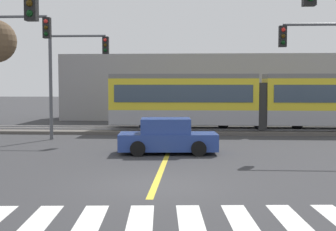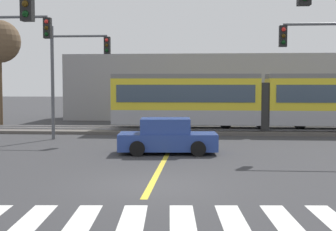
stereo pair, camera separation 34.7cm
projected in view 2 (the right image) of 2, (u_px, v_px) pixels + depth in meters
ground_plane at (151, 186)px, 13.72m from camera, size 200.00×200.00×0.00m
track_bed at (179, 130)px, 29.30m from camera, size 120.00×4.00×0.18m
rail_near at (178, 129)px, 28.57m from camera, size 120.00×0.08×0.10m
rail_far at (180, 127)px, 30.01m from camera, size 120.00×0.08×0.10m
light_rail_tram at (263, 99)px, 28.77m from camera, size 18.50×2.64×3.43m
crosswalk_stripe_2 at (30, 222)px, 10.07m from camera, size 0.76×2.83×0.01m
crosswalk_stripe_3 at (81, 222)px, 10.06m from camera, size 0.76×2.83×0.01m
crosswalk_stripe_4 at (132, 222)px, 10.06m from camera, size 0.76×2.83×0.01m
crosswalk_stripe_5 at (183, 222)px, 10.06m from camera, size 0.76×2.83×0.01m
crosswalk_stripe_6 at (234, 222)px, 10.05m from camera, size 0.76×2.83×0.01m
crosswalk_stripe_7 at (285, 222)px, 10.05m from camera, size 0.76×2.83×0.01m
crosswalk_stripe_8 at (336, 222)px, 10.05m from camera, size 0.76×2.83×0.01m
lane_centre_line at (167, 155)px, 19.68m from camera, size 0.20×15.34×0.01m
sedan_crossing at (167, 137)px, 20.12m from camera, size 4.31×2.14×1.52m
traffic_light_far_left at (72, 66)px, 25.02m from camera, size 3.25×0.38×6.09m
building_backdrop_far at (210, 87)px, 40.44m from camera, size 24.24×6.00×5.45m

